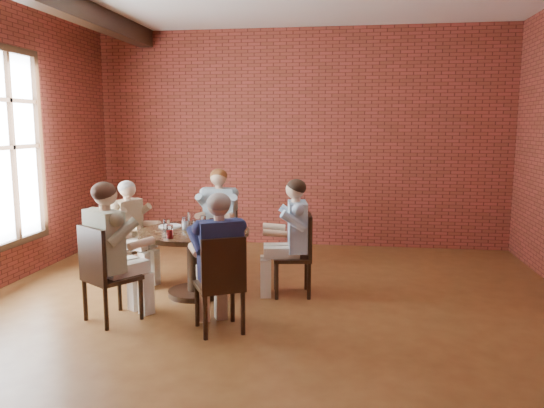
# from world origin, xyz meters

# --- Properties ---
(floor) EXTENTS (7.00, 7.00, 0.00)m
(floor) POSITION_xyz_m (0.00, 0.00, 0.00)
(floor) COLOR brown
(floor) RESTS_ON ground
(wall_back) EXTENTS (7.00, 0.00, 7.00)m
(wall_back) POSITION_xyz_m (0.00, 3.50, 1.70)
(wall_back) COLOR maroon
(wall_back) RESTS_ON ground
(wall_front) EXTENTS (7.00, 0.00, 7.00)m
(wall_front) POSITION_xyz_m (0.00, -3.50, 1.70)
(wall_front) COLOR maroon
(wall_front) RESTS_ON ground
(dining_table) EXTENTS (1.23, 1.23, 0.75)m
(dining_table) POSITION_xyz_m (-0.90, 0.72, 0.53)
(dining_table) COLOR black
(dining_table) RESTS_ON floor
(chair_a) EXTENTS (0.48, 0.48, 0.93)m
(chair_a) POSITION_xyz_m (0.26, 0.92, 0.50)
(chair_a) COLOR black
(chair_a) RESTS_ON floor
(diner_a) EXTENTS (0.71, 0.62, 1.31)m
(diner_a) POSITION_xyz_m (0.18, 0.90, 0.66)
(diner_a) COLOR teal
(diner_a) RESTS_ON floor
(chair_b) EXTENTS (0.43, 0.43, 0.94)m
(chair_b) POSITION_xyz_m (-0.91, 1.94, 0.51)
(chair_b) COLOR black
(chair_b) RESTS_ON floor
(diner_b) EXTENTS (0.53, 0.66, 1.34)m
(diner_b) POSITION_xyz_m (-0.91, 1.86, 0.67)
(diner_b) COLOR #8299A5
(diner_b) RESTS_ON floor
(chair_c) EXTENTS (0.50, 0.50, 0.89)m
(chair_c) POSITION_xyz_m (-1.87, 1.10, 0.49)
(chair_c) COLOR black
(chair_c) RESTS_ON floor
(diner_c) EXTENTS (0.72, 0.66, 1.25)m
(diner_c) POSITION_xyz_m (-1.80, 1.08, 0.62)
(diner_c) COLOR brown
(diner_c) RESTS_ON floor
(chair_d) EXTENTS (0.62, 0.62, 0.96)m
(chair_d) POSITION_xyz_m (-1.53, -0.22, 0.52)
(chair_d) COLOR black
(chair_d) RESTS_ON floor
(diner_d) EXTENTS (0.84, 0.87, 1.37)m
(diner_d) POSITION_xyz_m (-1.48, -0.15, 0.69)
(diner_d) COLOR #BDAA95
(diner_d) RESTS_ON floor
(chair_e) EXTENTS (0.56, 0.56, 0.92)m
(chair_e) POSITION_xyz_m (-0.34, -0.33, 0.50)
(chair_e) COLOR black
(chair_e) RESTS_ON floor
(diner_e) EXTENTS (0.75, 0.79, 1.30)m
(diner_e) POSITION_xyz_m (-0.37, -0.26, 0.65)
(diner_e) COLOR #1C234F
(diner_e) RESTS_ON floor
(plate_a) EXTENTS (0.26, 0.26, 0.01)m
(plate_a) POSITION_xyz_m (-0.48, 0.94, 0.76)
(plate_a) COLOR white
(plate_a) RESTS_ON dining_table
(plate_b) EXTENTS (0.26, 0.26, 0.01)m
(plate_b) POSITION_xyz_m (-0.92, 1.20, 0.76)
(plate_b) COLOR white
(plate_b) RESTS_ON dining_table
(plate_c) EXTENTS (0.26, 0.26, 0.01)m
(plate_c) POSITION_xyz_m (-1.23, 0.88, 0.76)
(plate_c) COLOR white
(plate_c) RESTS_ON dining_table
(plate_d) EXTENTS (0.26, 0.26, 0.01)m
(plate_d) POSITION_xyz_m (-0.71, 0.38, 0.76)
(plate_d) COLOR white
(plate_d) RESTS_ON dining_table
(glass_a) EXTENTS (0.07, 0.07, 0.14)m
(glass_a) POSITION_xyz_m (-0.68, 0.69, 0.82)
(glass_a) COLOR white
(glass_a) RESTS_ON dining_table
(glass_b) EXTENTS (0.07, 0.07, 0.14)m
(glass_b) POSITION_xyz_m (-0.84, 0.86, 0.82)
(glass_b) COLOR white
(glass_b) RESTS_ON dining_table
(glass_c) EXTENTS (0.07, 0.07, 0.14)m
(glass_c) POSITION_xyz_m (-1.06, 1.09, 0.82)
(glass_c) COLOR white
(glass_c) RESTS_ON dining_table
(glass_d) EXTENTS (0.07, 0.07, 0.14)m
(glass_d) POSITION_xyz_m (-1.02, 0.76, 0.82)
(glass_d) COLOR white
(glass_d) RESTS_ON dining_table
(glass_e) EXTENTS (0.07, 0.07, 0.14)m
(glass_e) POSITION_xyz_m (-1.17, 0.59, 0.82)
(glass_e) COLOR white
(glass_e) RESTS_ON dining_table
(glass_f) EXTENTS (0.07, 0.07, 0.14)m
(glass_f) POSITION_xyz_m (-1.02, 0.27, 0.82)
(glass_f) COLOR white
(glass_f) RESTS_ON dining_table
(glass_g) EXTENTS (0.07, 0.07, 0.14)m
(glass_g) POSITION_xyz_m (-0.81, 0.56, 0.82)
(glass_g) COLOR white
(glass_g) RESTS_ON dining_table
(glass_h) EXTENTS (0.07, 0.07, 0.14)m
(glass_h) POSITION_xyz_m (-0.56, 0.62, 0.82)
(glass_h) COLOR white
(glass_h) RESTS_ON dining_table
(smartphone) EXTENTS (0.12, 0.16, 0.01)m
(smartphone) POSITION_xyz_m (-0.54, 0.41, 0.75)
(smartphone) COLOR black
(smartphone) RESTS_ON dining_table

